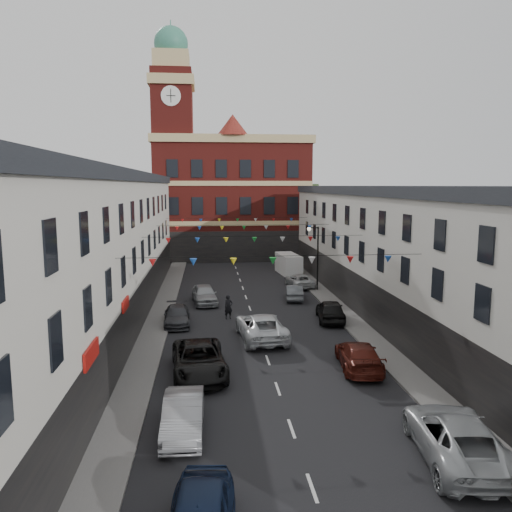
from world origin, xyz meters
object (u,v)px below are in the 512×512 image
object	(u,v)px
car_right_f	(300,281)
white_van	(289,264)
car_right_b	(457,437)
car_left_d	(177,316)
pedestrian	(228,307)
car_left_c	(199,360)
car_right_c	(359,356)
car_right_e	(294,292)
street_lamp	(315,249)
car_left_e	(205,294)
car_right_d	(331,310)
moving_car	(261,326)
car_left_b	(183,415)

from	to	relation	value
car_right_f	white_van	bearing A→B (deg)	-95.26
car_right_b	car_left_d	bearing A→B (deg)	-52.02
car_right_b	pedestrian	world-z (taller)	pedestrian
car_left_c	car_right_c	world-z (taller)	car_left_c
car_right_b	car_right_f	distance (m)	30.71
car_right_c	car_right_e	bearing A→B (deg)	-81.60
street_lamp	car_left_e	distance (m)	11.33
car_left_d	car_right_c	size ratio (longest dim) A/B	0.89
car_left_e	car_right_d	distance (m)	11.08
car_left_c	car_left_d	size ratio (longest dim) A/B	1.31
car_right_c	moving_car	size ratio (longest dim) A/B	0.85
car_left_e	car_right_d	world-z (taller)	car_left_e
car_right_f	pedestrian	distance (m)	13.19
car_left_e	white_van	size ratio (longest dim) A/B	0.93
car_left_c	car_right_e	distance (m)	18.29
car_right_f	moving_car	bearing A→B (deg)	66.74
moving_car	white_van	world-z (taller)	white_van
car_right_b	car_left_b	bearing A→B (deg)	-8.86
car_left_b	car_right_b	bearing A→B (deg)	-15.83
moving_car	pedestrian	world-z (taller)	pedestrian
car_left_b	car_left_d	xyz separation A→B (m)	(-1.17, 15.73, -0.09)
car_right_b	car_right_d	bearing A→B (deg)	-82.63
street_lamp	car_right_c	bearing A→B (deg)	-95.40
white_van	car_left_e	bearing A→B (deg)	-130.89
pedestrian	car_right_b	bearing A→B (deg)	-92.49
car_left_e	car_right_b	xyz separation A→B (m)	(9.10, -24.79, 0.04)
car_left_b	car_right_c	distance (m)	10.90
car_right_c	car_right_e	size ratio (longest dim) A/B	1.27
car_right_d	moving_car	size ratio (longest dim) A/B	0.77
car_right_c	street_lamp	bearing A→B (deg)	-89.18
street_lamp	car_left_c	bearing A→B (deg)	-117.58
moving_car	car_left_e	bearing A→B (deg)	-74.58
car_left_d	car_right_b	world-z (taller)	car_right_b
car_left_c	car_right_c	xyz separation A→B (m)	(8.48, 0.05, -0.08)
street_lamp	car_left_b	bearing A→B (deg)	-112.78
car_left_c	car_left_e	bearing A→B (deg)	84.55
car_right_d	car_left_d	bearing A→B (deg)	6.56
car_right_e	moving_car	xyz separation A→B (m)	(-4.00, -10.77, 0.17)
car_right_d	car_left_b	bearing A→B (deg)	65.02
car_left_c	car_right_b	xyz separation A→B (m)	(9.30, -8.95, 0.02)
car_right_d	pedestrian	distance (m)	7.44
car_left_d	car_left_e	bearing A→B (deg)	69.70
street_lamp	car_left_c	world-z (taller)	street_lamp
car_left_e	white_van	bearing A→B (deg)	47.85
street_lamp	car_left_c	size ratio (longest dim) A/B	1.03
car_left_e	car_right_c	distance (m)	17.84
street_lamp	car_left_d	bearing A→B (deg)	-139.86
car_left_c	car_left_e	xyz separation A→B (m)	(0.20, 15.85, -0.02)
car_right_d	car_right_b	bearing A→B (deg)	97.21
street_lamp	car_right_d	world-z (taller)	street_lamp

